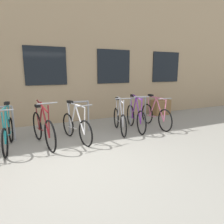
# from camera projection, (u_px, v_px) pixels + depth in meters

# --- Properties ---
(ground_plane) EXTENTS (42.00, 42.00, 0.00)m
(ground_plane) POSITION_uv_depth(u_px,v_px,m) (73.00, 162.00, 3.92)
(ground_plane) COLOR gray
(storefront_building) EXTENTS (28.00, 7.50, 5.78)m
(storefront_building) POSITION_uv_depth(u_px,v_px,m) (35.00, 47.00, 9.49)
(storefront_building) COLOR tan
(storefront_building) RESTS_ON ground
(bike_rack) EXTENTS (6.62, 0.05, 0.92)m
(bike_rack) POSITION_uv_depth(u_px,v_px,m) (43.00, 117.00, 5.36)
(bike_rack) COLOR gray
(bike_rack) RESTS_ON ground
(bicycle_teal) EXTENTS (0.44, 1.62, 1.06)m
(bicycle_teal) POSITION_uv_depth(u_px,v_px,m) (8.00, 133.00, 4.57)
(bicycle_teal) COLOR black
(bicycle_teal) RESTS_ON ground
(bicycle_purple) EXTENTS (0.50, 1.65, 1.09)m
(bicycle_purple) POSITION_uv_depth(u_px,v_px,m) (136.00, 117.00, 6.08)
(bicycle_purple) COLOR black
(bicycle_purple) RESTS_ON ground
(bicycle_maroon) EXTENTS (0.48, 1.74, 1.11)m
(bicycle_maroon) POSITION_uv_depth(u_px,v_px,m) (43.00, 129.00, 4.79)
(bicycle_maroon) COLOR black
(bicycle_maroon) RESTS_ON ground
(bicycle_silver) EXTENTS (0.53, 1.56, 1.07)m
(bicycle_silver) POSITION_uv_depth(u_px,v_px,m) (120.00, 119.00, 5.85)
(bicycle_silver) COLOR black
(bicycle_silver) RESTS_ON ground
(bicycle_pink) EXTENTS (0.44, 1.70, 1.03)m
(bicycle_pink) POSITION_uv_depth(u_px,v_px,m) (155.00, 115.00, 6.36)
(bicycle_pink) COLOR black
(bicycle_pink) RESTS_ON ground
(bicycle_white) EXTENTS (0.49, 1.60, 1.01)m
(bicycle_white) POSITION_uv_depth(u_px,v_px,m) (76.00, 126.00, 5.11)
(bicycle_white) COLOR black
(bicycle_white) RESTS_ON ground
(planter_box) EXTENTS (0.70, 0.44, 0.60)m
(planter_box) POSITION_uv_depth(u_px,v_px,m) (161.00, 107.00, 8.19)
(planter_box) COLOR olive
(planter_box) RESTS_ON ground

